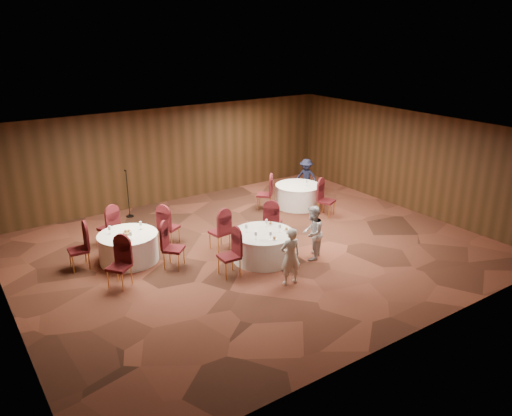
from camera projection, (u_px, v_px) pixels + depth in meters
ground at (254, 250)px, 13.50m from camera, size 12.00×12.00×0.00m
room_shell at (254, 180)px, 12.82m from camera, size 12.00×12.00×12.00m
table_main at (263, 246)px, 12.83m from camera, size 1.61×1.61×0.74m
table_left at (129, 247)px, 12.75m from camera, size 1.52×1.52×0.74m
table_right at (298, 195)px, 16.64m from camera, size 1.50×1.50×0.74m
chairs_main at (241, 236)px, 13.12m from camera, size 2.81×2.00×1.00m
chairs_left at (130, 243)px, 12.68m from camera, size 3.12×3.12×1.00m
chairs_right at (295, 198)px, 16.05m from camera, size 1.97×2.33×1.00m
tabletop_main at (270, 229)px, 12.66m from camera, size 1.10×1.01×0.22m
tabletop_left at (127, 231)px, 12.59m from camera, size 0.84×0.74×0.22m
tabletop_right at (306, 181)px, 16.37m from camera, size 0.08×0.08×0.22m
mic_stand at (129, 203)px, 15.71m from camera, size 0.24×0.24×1.53m
woman_a at (290, 256)px, 11.49m from camera, size 0.55×0.41×1.40m
woman_b at (312, 233)px, 12.75m from camera, size 0.88×0.85×1.43m
man_c at (306, 177)px, 17.68m from camera, size 0.81×0.97×1.31m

